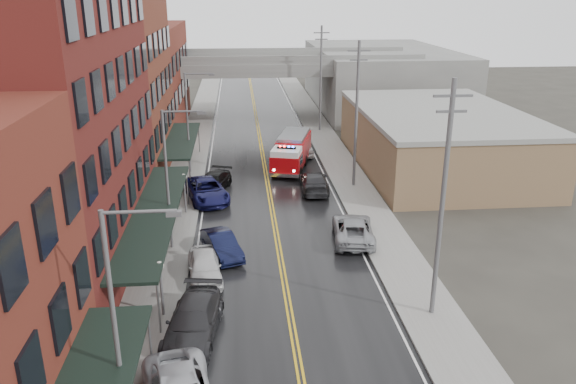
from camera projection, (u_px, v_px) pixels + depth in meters
road at (272, 211)px, 42.11m from camera, size 11.00×160.00×0.02m
sidewalk_left at (174, 213)px, 41.47m from camera, size 3.00×160.00×0.15m
sidewalk_right at (368, 207)px, 42.71m from camera, size 3.00×160.00×0.15m
curb_left at (196, 213)px, 41.61m from camera, size 0.30×160.00×0.15m
curb_right at (346, 208)px, 42.57m from camera, size 0.30×160.00×0.15m
brick_building_b at (42, 116)px, 31.39m from camera, size 9.00×20.00×18.00m
brick_building_c at (110, 90)px, 48.30m from camera, size 9.00×15.00×15.00m
brick_building_far at (143, 78)px, 65.21m from camera, size 9.00×20.00×12.00m
tan_building at (437, 141)px, 51.99m from camera, size 14.00×22.00×5.00m
right_far_block at (380, 77)px, 79.78m from camera, size 18.00×30.00×8.00m
awning_1 at (156, 212)px, 33.91m from camera, size 2.60×18.00×3.09m
awning_2 at (181, 140)px, 50.32m from camera, size 2.60×13.00×3.09m
globe_lamp_1 at (160, 276)px, 27.67m from camera, size 0.44×0.44×3.12m
globe_lamp_2 at (184, 184)px, 40.79m from camera, size 0.44×0.44×3.12m
street_lamp_0 at (121, 313)px, 19.19m from camera, size 2.64×0.22×9.00m
street_lamp_1 at (171, 172)px, 34.19m from camera, size 2.64×0.22×9.00m
street_lamp_2 at (190, 117)px, 49.18m from camera, size 2.64×0.22×9.00m
utility_pole_0 at (443, 199)px, 26.53m from camera, size 1.80×0.24×12.00m
utility_pole_1 at (356, 113)px, 45.28m from camera, size 1.80×0.24×12.00m
utility_pole_2 at (321, 77)px, 64.02m from camera, size 1.80×0.24×12.00m
overpass at (256, 72)px, 70.09m from camera, size 40.00×10.00×7.50m
fire_truck at (292, 151)px, 51.94m from camera, size 4.87×8.57×2.99m
parked_car_left_3 at (193, 321)px, 26.57m from camera, size 3.08×5.96×1.65m
parked_car_left_4 at (204, 266)px, 32.00m from camera, size 2.35×4.73×1.55m
parked_car_left_5 at (222, 245)px, 34.82m from camera, size 2.95×4.69×1.46m
parked_car_left_6 at (206, 190)px, 44.06m from camera, size 4.25×6.53×1.67m
parked_car_left_7 at (213, 183)px, 45.97m from camera, size 3.56×5.55×1.50m
parked_car_right_0 at (353, 229)px, 37.01m from camera, size 3.23×5.84×1.55m
parked_car_right_1 at (314, 182)px, 46.10m from camera, size 2.55×5.61×1.59m
parked_car_right_2 at (300, 149)px, 56.03m from camera, size 2.81×4.57×1.45m
parked_car_right_3 at (296, 140)px, 59.50m from camera, size 2.82×4.64×1.44m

